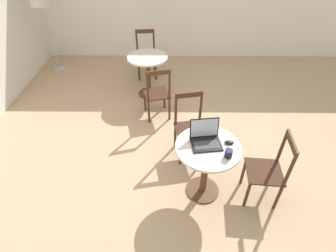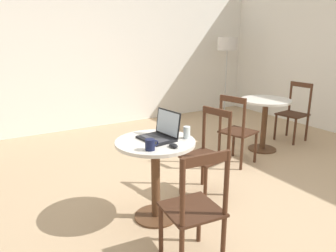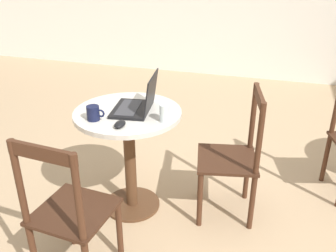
{
  "view_description": "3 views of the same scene",
  "coord_description": "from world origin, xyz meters",
  "views": [
    {
      "loc": [
        -2.7,
        0.35,
        2.66
      ],
      "look_at": [
        -0.35,
        0.38,
        0.73
      ],
      "focal_mm": 28.0,
      "sensor_mm": 36.0,
      "label": 1
    },
    {
      "loc": [
        -1.99,
        -2.41,
        1.65
      ],
      "look_at": [
        -0.33,
        0.35,
        0.73
      ],
      "focal_mm": 35.0,
      "sensor_mm": 36.0,
      "label": 2
    },
    {
      "loc": [
        0.18,
        -2.1,
        1.7
      ],
      "look_at": [
        -0.49,
        0.15,
        0.58
      ],
      "focal_mm": 40.0,
      "sensor_mm": 36.0,
      "label": 3
    }
  ],
  "objects": [
    {
      "name": "drinking_glass",
      "position": [
        -0.43,
        -0.13,
        0.8
      ],
      "size": [
        0.06,
        0.06,
        0.11
      ],
      "color": "silver",
      "rests_on": "cafe_table_near"
    },
    {
      "name": "cafe_table_near",
      "position": [
        -0.7,
        -0.05,
        0.56
      ],
      "size": [
        0.7,
        0.7,
        0.75
      ],
      "color": "#51331E",
      "rests_on": "ground_plane"
    },
    {
      "name": "cafe_table_mid",
      "position": [
        1.51,
        0.75,
        0.56
      ],
      "size": [
        0.7,
        0.7,
        0.75
      ],
      "color": "#51331E",
      "rests_on": "ground_plane"
    },
    {
      "name": "floor_lamp",
      "position": [
        2.5,
        2.77,
        1.38
      ],
      "size": [
        0.4,
        0.4,
        1.56
      ],
      "color": "#B7B7B7",
      "rests_on": "ground_plane"
    },
    {
      "name": "mouse",
      "position": [
        -0.66,
        -0.27,
        0.76
      ],
      "size": [
        0.06,
        0.1,
        0.03
      ],
      "color": "black",
      "rests_on": "cafe_table_near"
    },
    {
      "name": "chair_mid_right",
      "position": [
        2.26,
        0.84,
        0.44
      ],
      "size": [
        0.43,
        0.43,
        0.91
      ],
      "color": "#472819",
      "rests_on": "ground_plane"
    },
    {
      "name": "mug",
      "position": [
        -0.85,
        -0.23,
        0.79
      ],
      "size": [
        0.12,
        0.08,
        0.09
      ],
      "color": "#141938",
      "rests_on": "cafe_table_near"
    },
    {
      "name": "wall_back",
      "position": [
        0.0,
        3.23,
        1.35
      ],
      "size": [
        9.4,
        0.06,
        2.7
      ],
      "color": "white",
      "rests_on": "ground_plane"
    },
    {
      "name": "chair_near_front",
      "position": [
        -0.76,
        -0.74,
        0.44
      ],
      "size": [
        0.42,
        0.42,
        0.91
      ],
      "color": "#472819",
      "rests_on": "ground_plane"
    },
    {
      "name": "laptop",
      "position": [
        -0.64,
        -0.02,
        0.8
      ],
      "size": [
        0.3,
        0.35,
        0.24
      ],
      "color": "black",
      "rests_on": "cafe_table_near"
    },
    {
      "name": "chair_near_right",
      "position": [
        -0.01,
        0.09,
        0.44
      ],
      "size": [
        0.46,
        0.46,
        0.91
      ],
      "color": "#472819",
      "rests_on": "ground_plane"
    },
    {
      "name": "ground_plane",
      "position": [
        0.0,
        0.0,
        0.0
      ],
      "size": [
        16.0,
        16.0,
        0.0
      ],
      "primitive_type": "plane",
      "color": "tan"
    },
    {
      "name": "chair_mid_left",
      "position": [
        0.81,
        0.56,
        0.44
      ],
      "size": [
        0.48,
        0.48,
        0.91
      ],
      "color": "#472819",
      "rests_on": "ground_plane"
    }
  ]
}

